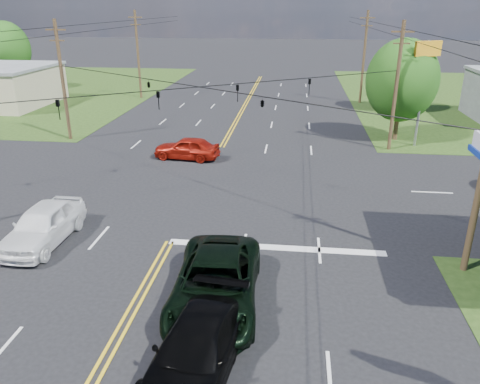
# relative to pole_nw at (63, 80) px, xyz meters

# --- Properties ---
(ground) EXTENTS (280.00, 280.00, 0.00)m
(ground) POSITION_rel_pole_nw_xyz_m (13.00, -9.00, -4.92)
(ground) COLOR black
(ground) RESTS_ON ground
(stop_bar) EXTENTS (10.00, 0.50, 0.02)m
(stop_bar) POSITION_rel_pole_nw_xyz_m (18.00, -17.00, -4.92)
(stop_bar) COLOR silver
(stop_bar) RESTS_ON ground
(pole_nw) EXTENTS (1.60, 0.28, 9.50)m
(pole_nw) POSITION_rel_pole_nw_xyz_m (0.00, 0.00, 0.00)
(pole_nw) COLOR #49391F
(pole_nw) RESTS_ON ground
(pole_ne) EXTENTS (1.60, 0.28, 9.50)m
(pole_ne) POSITION_rel_pole_nw_xyz_m (26.00, 0.00, 0.00)
(pole_ne) COLOR #49391F
(pole_ne) RESTS_ON ground
(pole_left_far) EXTENTS (1.60, 0.28, 10.00)m
(pole_left_far) POSITION_rel_pole_nw_xyz_m (0.00, 19.00, 0.25)
(pole_left_far) COLOR #49391F
(pole_left_far) RESTS_ON ground
(pole_right_far) EXTENTS (1.60, 0.28, 10.00)m
(pole_right_far) POSITION_rel_pole_nw_xyz_m (26.00, 19.00, 0.25)
(pole_right_far) COLOR #49391F
(pole_right_far) RESTS_ON ground
(span_wire_signals) EXTENTS (26.00, 18.00, 1.13)m
(span_wire_signals) POSITION_rel_pole_nw_xyz_m (13.00, -9.00, 1.08)
(span_wire_signals) COLOR black
(span_wire_signals) RESTS_ON ground
(power_lines) EXTENTS (26.04, 100.00, 0.64)m
(power_lines) POSITION_rel_pole_nw_xyz_m (13.00, -11.00, 3.68)
(power_lines) COLOR black
(power_lines) RESTS_ON ground
(tree_right_a) EXTENTS (5.70, 5.70, 8.18)m
(tree_right_a) POSITION_rel_pole_nw_xyz_m (27.00, 3.00, -0.05)
(tree_right_a) COLOR #49391F
(tree_right_a) RESTS_ON ground
(tree_right_b) EXTENTS (4.94, 4.94, 7.09)m
(tree_right_b) POSITION_rel_pole_nw_xyz_m (29.50, 15.00, -0.70)
(tree_right_b) COLOR #49391F
(tree_right_b) RESTS_ON ground
(tree_far_l) EXTENTS (6.08, 6.08, 8.72)m
(tree_far_l) POSITION_rel_pole_nw_xyz_m (-19.00, 23.00, 0.28)
(tree_far_l) COLOR #49391F
(tree_far_l) RESTS_ON ground
(pickup_dkgreen) EXTENTS (3.37, 6.82, 1.86)m
(pickup_dkgreen) POSITION_rel_pole_nw_xyz_m (16.00, -21.68, -3.99)
(pickup_dkgreen) COLOR black
(pickup_dkgreen) RESTS_ON ground
(suv_black) EXTENTS (3.05, 5.99, 1.66)m
(suv_black) POSITION_rel_pole_nw_xyz_m (16.00, -25.11, -4.08)
(suv_black) COLOR black
(suv_black) RESTS_ON ground
(pickup_white) EXTENTS (2.27, 5.39, 1.82)m
(pickup_white) POSITION_rel_pole_nw_xyz_m (7.16, -17.70, -4.00)
(pickup_white) COLOR white
(pickup_white) RESTS_ON ground
(sedan_red) EXTENTS (4.91, 2.42, 1.61)m
(sedan_red) POSITION_rel_pole_nw_xyz_m (10.93, -4.15, -4.11)
(sedan_red) COLOR #9E170B
(sedan_red) RESTS_ON ground
(polesign_ne) EXTENTS (2.13, 1.13, 8.06)m
(polesign_ne) POSITION_rel_pole_nw_xyz_m (28.22, 1.30, 1.36)
(polesign_ne) COLOR #A5A5AA
(polesign_ne) RESTS_ON ground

